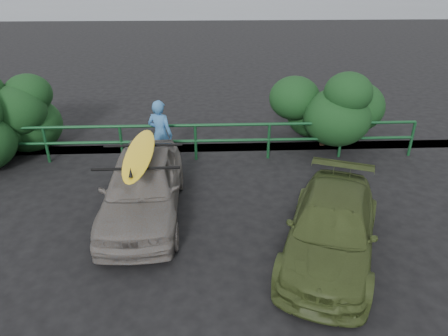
# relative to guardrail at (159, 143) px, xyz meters

# --- Properties ---
(ground) EXTENTS (80.00, 80.00, 0.00)m
(ground) POSITION_rel_guardrail_xyz_m (0.00, -5.00, -0.52)
(ground) COLOR black
(ocean) EXTENTS (200.00, 200.00, 0.00)m
(ocean) POSITION_rel_guardrail_xyz_m (0.00, 55.00, -0.52)
(ocean) COLOR slate
(ocean) RESTS_ON ground
(guardrail) EXTENTS (14.00, 0.08, 1.04)m
(guardrail) POSITION_rel_guardrail_xyz_m (0.00, 0.00, 0.00)
(guardrail) COLOR #134321
(guardrail) RESTS_ON ground
(shrub_right) EXTENTS (3.20, 2.40, 2.41)m
(shrub_right) POSITION_rel_guardrail_xyz_m (5.00, 0.50, 0.68)
(shrub_right) COLOR #153A18
(shrub_right) RESTS_ON ground
(sedan) EXTENTS (1.61, 3.91, 1.32)m
(sedan) POSITION_rel_guardrail_xyz_m (-0.04, -2.71, 0.14)
(sedan) COLOR #69625E
(sedan) RESTS_ON ground
(olive_vehicle) EXTENTS (2.82, 4.05, 1.09)m
(olive_vehicle) POSITION_rel_guardrail_xyz_m (3.53, -4.19, 0.02)
(olive_vehicle) COLOR #38461F
(olive_vehicle) RESTS_ON ground
(man) EXTENTS (0.78, 0.66, 1.83)m
(man) POSITION_rel_guardrail_xyz_m (0.12, -0.42, 0.39)
(man) COLOR teal
(man) RESTS_ON ground
(roof_rack) EXTENTS (1.68, 1.18, 0.06)m
(roof_rack) POSITION_rel_guardrail_xyz_m (-0.04, -2.71, 0.83)
(roof_rack) COLOR black
(roof_rack) RESTS_ON sedan
(surfboard) EXTENTS (0.58, 2.64, 0.08)m
(surfboard) POSITION_rel_guardrail_xyz_m (-0.04, -2.71, 0.90)
(surfboard) COLOR yellow
(surfboard) RESTS_ON roof_rack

